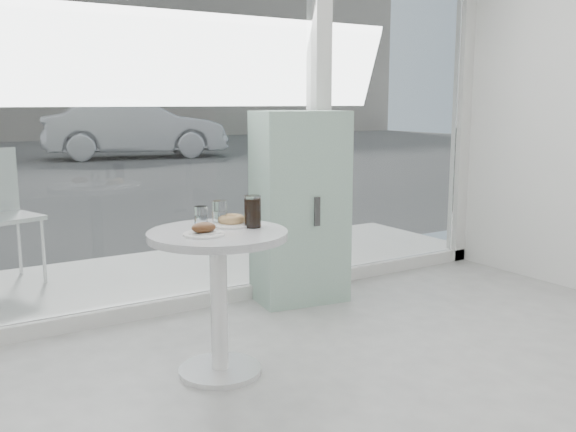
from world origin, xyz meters
TOP-DOWN VIEW (x-y plane):
  - storefront at (0.07, 3.00)m, footprint 5.00×0.14m
  - main_table at (-0.50, 1.90)m, footprint 0.72×0.72m
  - patio_deck at (0.00, 3.80)m, footprint 5.60×1.60m
  - mint_cabinet at (0.57, 2.76)m, footprint 0.68×0.51m
  - car_silver at (3.64, 15.07)m, footprint 4.76×2.47m
  - plate_fritter at (-0.60, 1.84)m, footprint 0.21×0.21m
  - plate_donut at (-0.37, 2.00)m, footprint 0.24×0.24m
  - water_tumbler_a at (-0.53, 2.03)m, footprint 0.07×0.07m
  - water_tumbler_b at (-0.41, 2.05)m, footprint 0.08×0.08m
  - cola_glass at (-0.30, 1.89)m, footprint 0.09×0.09m

SIDE VIEW (x-z plane):
  - patio_deck at x=0.00m, z-range 0.00..0.05m
  - main_table at x=-0.50m, z-range 0.17..0.94m
  - mint_cabinet at x=0.57m, z-range 0.00..1.36m
  - car_silver at x=3.64m, z-range 0.00..1.50m
  - plate_donut at x=-0.37m, z-range 0.76..0.82m
  - plate_fritter at x=-0.60m, z-range 0.76..0.83m
  - water_tumbler_a at x=-0.53m, z-range 0.76..0.88m
  - water_tumbler_b at x=-0.41m, z-range 0.76..0.89m
  - cola_glass at x=-0.30m, z-range 0.77..0.94m
  - storefront at x=0.07m, z-range 0.21..3.21m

